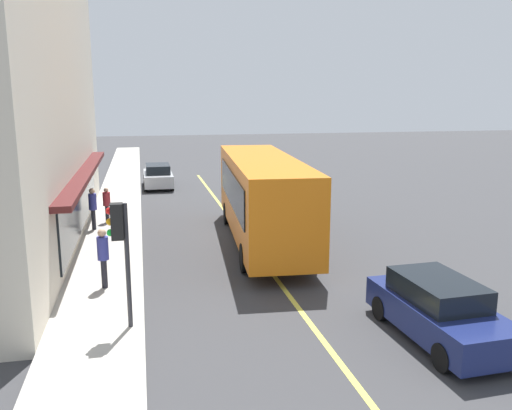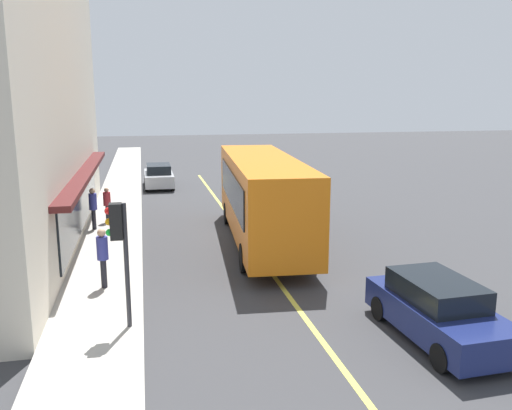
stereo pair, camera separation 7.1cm
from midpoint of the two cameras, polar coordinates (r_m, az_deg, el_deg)
ground at (r=23.12m, az=-1.30°, el=-3.20°), size 120.00×120.00×0.00m
sidewalk at (r=22.76m, az=-15.07°, el=-3.65°), size 80.00×2.45×0.15m
lane_centre_stripe at (r=23.12m, az=-1.30°, el=-3.19°), size 36.00×0.16×0.01m
bus at (r=21.42m, az=0.78°, el=1.06°), size 11.28×3.32×3.50m
traffic_light at (r=13.52m, az=-14.32°, el=-3.22°), size 0.30×0.52×3.20m
car_navy at (r=14.08m, az=19.00°, el=-10.58°), size 4.38×2.02×1.52m
car_silver at (r=35.50m, az=-10.30°, el=3.06°), size 4.30×1.86×1.52m
pedestrian_waiting at (r=16.80m, az=-15.96°, el=-4.86°), size 0.34×0.34×1.85m
pedestrian_near_storefront at (r=25.48m, az=-15.56°, el=0.36°), size 0.34×0.34×1.63m
pedestrian_by_curb at (r=24.23m, az=-16.94°, el=0.05°), size 0.34×0.34×1.84m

